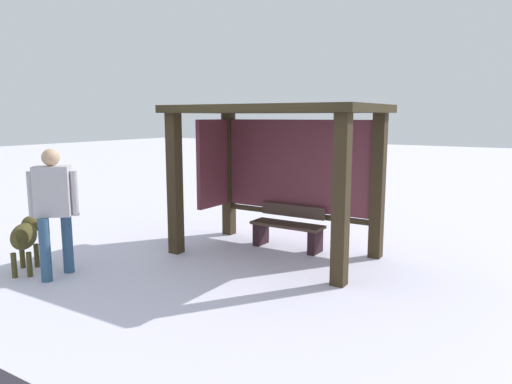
{
  "coord_description": "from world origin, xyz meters",
  "views": [
    {
      "loc": [
        3.58,
        -6.2,
        2.14
      ],
      "look_at": [
        -0.36,
        0.03,
        0.96
      ],
      "focal_mm": 33.26,
      "sensor_mm": 36.0,
      "label": 1
    }
  ],
  "objects_px": {
    "bench_left_inside": "(288,229)",
    "person_walking": "(54,202)",
    "bus_shelter": "(276,144)",
    "dog": "(25,236)"
  },
  "relations": [
    {
      "from": "bench_left_inside",
      "to": "person_walking",
      "type": "distance_m",
      "value": 3.55
    },
    {
      "from": "bus_shelter",
      "to": "dog",
      "type": "bearing_deg",
      "value": -132.3
    },
    {
      "from": "bench_left_inside",
      "to": "person_walking",
      "type": "relative_size",
      "value": 0.7
    },
    {
      "from": "dog",
      "to": "person_walking",
      "type": "bearing_deg",
      "value": 6.79
    },
    {
      "from": "person_walking",
      "to": "bench_left_inside",
      "type": "bearing_deg",
      "value": 55.84
    },
    {
      "from": "bench_left_inside",
      "to": "dog",
      "type": "height_order",
      "value": "dog"
    },
    {
      "from": "bus_shelter",
      "to": "dog",
      "type": "distance_m",
      "value": 3.84
    },
    {
      "from": "person_walking",
      "to": "bus_shelter",
      "type": "bearing_deg",
      "value": 54.66
    },
    {
      "from": "person_walking",
      "to": "dog",
      "type": "xyz_separation_m",
      "value": [
        -0.59,
        -0.07,
        -0.52
      ]
    },
    {
      "from": "bus_shelter",
      "to": "person_walking",
      "type": "height_order",
      "value": "bus_shelter"
    }
  ]
}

